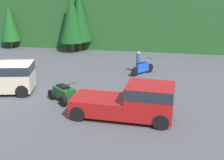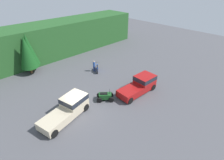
# 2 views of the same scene
# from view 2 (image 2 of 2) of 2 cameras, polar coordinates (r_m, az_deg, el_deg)

# --- Properties ---
(ground_plane) EXTENTS (80.00, 80.00, 0.00)m
(ground_plane) POSITION_cam_2_polar(r_m,az_deg,el_deg) (19.03, -9.67, -9.46)
(ground_plane) COLOR #4C4C51
(hillside_backdrop) EXTENTS (44.00, 6.00, 5.57)m
(hillside_backdrop) POSITION_cam_2_polar(r_m,az_deg,el_deg) (30.95, -27.97, 9.48)
(hillside_backdrop) COLOR #235123
(hillside_backdrop) RESTS_ON ground_plane
(tree_mid_left) EXTENTS (2.40, 2.40, 5.46)m
(tree_mid_left) POSITION_cam_2_polar(r_m,az_deg,el_deg) (26.90, -26.13, 8.09)
(tree_mid_left) COLOR brown
(tree_mid_left) RESTS_ON ground_plane
(tree_mid_right) EXTENTS (2.46, 2.46, 5.59)m
(tree_mid_right) POSITION_cam_2_polar(r_m,az_deg,el_deg) (27.64, -25.73, 8.92)
(tree_mid_right) COLOR brown
(tree_mid_right) RESTS_ON ground_plane
(pickup_truck_red) EXTENTS (5.19, 2.24, 1.87)m
(pickup_truck_red) POSITION_cam_2_polar(r_m,az_deg,el_deg) (21.27, 9.18, -1.44)
(pickup_truck_red) COLOR maroon
(pickup_truck_red) RESTS_ON ground_plane
(pickup_truck_second) EXTENTS (5.54, 3.09, 1.87)m
(pickup_truck_second) POSITION_cam_2_polar(r_m,az_deg,el_deg) (17.98, -14.03, -8.78)
(pickup_truck_second) COLOR beige
(pickup_truck_second) RESTS_ON ground_plane
(dirt_bike) EXTENTS (1.47, 1.74, 1.13)m
(dirt_bike) POSITION_cam_2_polar(r_m,az_deg,el_deg) (26.03, -4.81, 3.89)
(dirt_bike) COLOR black
(dirt_bike) RESTS_ON ground_plane
(quad_atv) EXTENTS (2.22, 2.14, 1.18)m
(quad_atv) POSITION_cam_2_polar(r_m,az_deg,el_deg) (19.86, -2.27, -5.36)
(quad_atv) COLOR black
(quad_atv) RESTS_ON ground_plane
(rider_person) EXTENTS (0.45, 0.45, 1.65)m
(rider_person) POSITION_cam_2_polar(r_m,az_deg,el_deg) (25.85, -5.85, 4.70)
(rider_person) COLOR navy
(rider_person) RESTS_ON ground_plane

